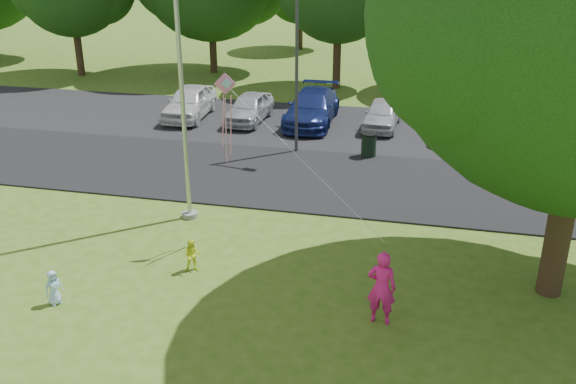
% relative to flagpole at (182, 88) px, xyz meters
% --- Properties ---
extents(ground, '(120.00, 120.00, 0.00)m').
position_rel_flagpole_xyz_m(ground, '(3.50, -5.00, -4.17)').
color(ground, '#43681B').
rests_on(ground, ground).
extents(park_road, '(60.00, 6.00, 0.06)m').
position_rel_flagpole_xyz_m(park_road, '(3.50, 4.00, -4.14)').
color(park_road, black).
rests_on(park_road, ground).
extents(parking_strip, '(42.00, 7.00, 0.06)m').
position_rel_flagpole_xyz_m(parking_strip, '(3.50, 10.50, -4.14)').
color(parking_strip, black).
rests_on(parking_strip, ground).
extents(flagpole, '(0.50, 0.50, 10.00)m').
position_rel_flagpole_xyz_m(flagpole, '(0.00, 0.00, 0.00)').
color(flagpole, '#B7BABF').
rests_on(flagpole, ground).
extents(street_lamp, '(1.80, 0.48, 6.42)m').
position_rel_flagpole_xyz_m(street_lamp, '(2.25, 6.77, -0.31)').
color(street_lamp, '#3F3F44').
rests_on(street_lamp, ground).
extents(trash_can, '(0.63, 0.63, 1.00)m').
position_rel_flagpole_xyz_m(trash_can, '(4.93, 6.84, -3.66)').
color(trash_can, black).
rests_on(trash_can, ground).
extents(parked_cars, '(16.83, 5.14, 1.48)m').
position_rel_flagpole_xyz_m(parked_cars, '(4.14, 10.62, -3.40)').
color(parked_cars, silver).
rests_on(parked_cars, ground).
extents(woman, '(0.70, 0.49, 1.85)m').
position_rel_flagpole_xyz_m(woman, '(6.42, -4.46, -3.24)').
color(woman, '#F02085').
rests_on(woman, ground).
extents(child_yellow, '(0.54, 0.47, 0.93)m').
position_rel_flagpole_xyz_m(child_yellow, '(1.31, -3.19, -3.70)').
color(child_yellow, '#EEFE28').
rests_on(child_yellow, ground).
extents(child_blue, '(0.48, 0.53, 0.91)m').
position_rel_flagpole_xyz_m(child_blue, '(-1.43, -5.45, -3.71)').
color(child_blue, '#A6D4FF').
rests_on(child_blue, ground).
extents(kite, '(4.93, 3.43, 2.90)m').
position_rel_flagpole_xyz_m(kite, '(1.89, -1.37, 0.04)').
color(kite, pink).
rests_on(kite, ground).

